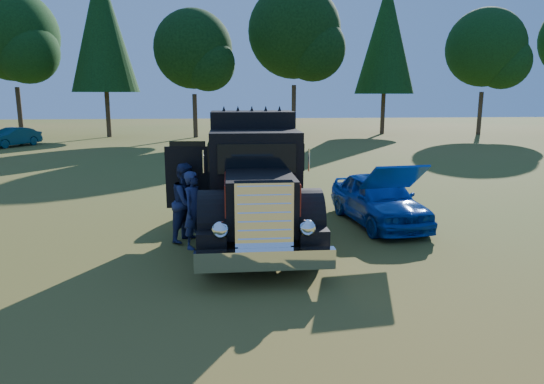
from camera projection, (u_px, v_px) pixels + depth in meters
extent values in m
plane|color=#335318|center=(298.00, 255.00, 10.51)|extent=(120.00, 120.00, 0.00)
cylinder|color=#2D2116|center=(108.00, 108.00, 38.82)|extent=(0.36, 0.36, 4.68)
cone|color=black|center=(102.00, 28.00, 37.60)|extent=(5.20, 5.20, 9.75)
cylinder|color=#2D2116|center=(294.00, 111.00, 39.73)|extent=(0.36, 0.36, 4.14)
sphere|color=black|center=(294.00, 32.00, 38.50)|extent=(7.36, 7.36, 7.36)
sphere|color=black|center=(313.00, 49.00, 38.00)|extent=(5.06, 5.06, 5.06)
cylinder|color=#2D2116|center=(20.00, 112.00, 38.74)|extent=(0.36, 0.36, 3.96)
sphere|color=black|center=(12.00, 35.00, 37.56)|extent=(7.04, 7.04, 7.04)
sphere|color=black|center=(27.00, 52.00, 37.09)|extent=(4.84, 4.84, 4.84)
cylinder|color=#2D2116|center=(383.00, 108.00, 41.88)|extent=(0.36, 0.36, 4.50)
cone|color=black|center=(386.00, 37.00, 40.71)|extent=(5.00, 5.00, 9.38)
cylinder|color=#2D2116|center=(480.00, 113.00, 41.23)|extent=(0.36, 0.36, 3.60)
sphere|color=black|center=(485.00, 48.00, 40.16)|extent=(6.40, 6.40, 6.40)
sphere|color=black|center=(503.00, 62.00, 39.72)|extent=(4.40, 4.40, 4.40)
cylinder|color=#2D2116|center=(195.00, 116.00, 38.60)|extent=(0.36, 0.36, 3.42)
sphere|color=black|center=(193.00, 49.00, 37.58)|extent=(6.08, 6.08, 6.08)
sphere|color=black|center=(208.00, 64.00, 37.16)|extent=(4.18, 4.18, 4.18)
cylinder|color=black|center=(208.00, 240.00, 9.69)|extent=(0.32, 1.10, 1.10)
cylinder|color=black|center=(312.00, 238.00, 9.88)|extent=(0.32, 1.10, 1.10)
cylinder|color=black|center=(214.00, 193.00, 14.38)|extent=(0.32, 1.10, 1.10)
cylinder|color=black|center=(284.00, 191.00, 14.57)|extent=(0.32, 1.10, 1.10)
cylinder|color=black|center=(225.00, 192.00, 14.41)|extent=(0.32, 1.10, 1.10)
cylinder|color=black|center=(273.00, 192.00, 14.54)|extent=(0.32, 1.10, 1.10)
cube|color=black|center=(253.00, 206.00, 12.31)|extent=(1.60, 6.40, 0.28)
cube|color=white|center=(265.00, 260.00, 8.57)|extent=(2.50, 0.22, 0.36)
cube|color=white|center=(264.00, 217.00, 8.72)|extent=(1.05, 0.30, 1.30)
cube|color=black|center=(260.00, 202.00, 9.74)|extent=(1.35, 1.80, 1.10)
cube|color=maroon|center=(225.00, 193.00, 9.63)|extent=(0.02, 1.80, 0.60)
cube|color=maroon|center=(294.00, 191.00, 9.76)|extent=(0.02, 1.80, 0.60)
cylinder|color=black|center=(213.00, 221.00, 9.62)|extent=(0.55, 1.24, 1.24)
cylinder|color=black|center=(307.00, 219.00, 9.79)|extent=(0.55, 1.24, 1.24)
sphere|color=white|center=(221.00, 230.00, 8.62)|extent=(0.32, 0.32, 0.32)
sphere|color=white|center=(307.00, 228.00, 8.76)|extent=(0.32, 0.32, 0.32)
cube|color=black|center=(255.00, 177.00, 11.20)|extent=(2.05, 1.30, 2.10)
cube|color=black|center=(257.00, 159.00, 10.45)|extent=(1.70, 0.05, 0.65)
cube|color=black|center=(252.00, 160.00, 12.43)|extent=(2.05, 1.30, 2.50)
cube|color=black|center=(250.00, 180.00, 14.20)|extent=(2.00, 2.00, 0.35)
cube|color=black|center=(189.00, 177.00, 11.67)|extent=(1.10, 0.14, 1.50)
cube|color=maroon|center=(189.00, 183.00, 11.75)|extent=(0.85, 0.08, 0.75)
imported|color=#072E9E|center=(378.00, 199.00, 12.93)|extent=(2.04, 4.08, 1.34)
cube|color=#072E9E|center=(394.00, 177.00, 11.09)|extent=(1.40, 1.08, 0.67)
imported|color=#1D2245|center=(194.00, 210.00, 10.84)|extent=(0.68, 0.76, 1.75)
imported|color=#20334B|center=(187.00, 202.00, 11.37)|extent=(1.05, 1.13, 1.86)
imported|color=#0A3940|center=(12.00, 137.00, 31.99)|extent=(2.90, 3.93, 1.24)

